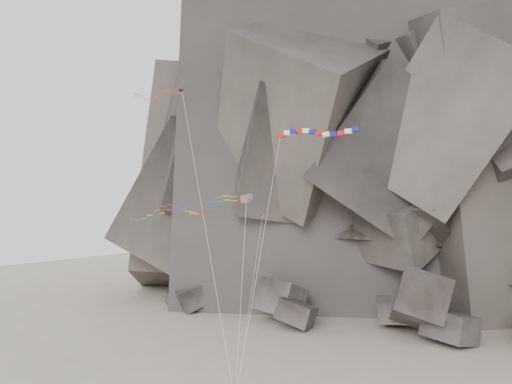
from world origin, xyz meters
The scene contains 6 objects.
headland centered at (0.00, 70.00, 42.00)m, with size 110.00×70.00×84.00m, color #5B534B, non-canonical shape.
boulder_field centered at (5.30, 34.34, 2.58)m, with size 76.28×15.41×11.02m.
delta_kite centered at (-12.76, 3.66, 32.75)m, with size 19.67×7.91×32.41m.
banner_kite centered at (7.69, 4.72, 26.61)m, with size 9.03×8.76×25.83m.
parafoil_kite centered at (-4.25, -1.61, 19.07)m, with size 14.82×2.69×18.95m.
pennant_kite centered at (2.13, 2.23, 14.00)m, with size 1.51×7.55×17.01m.
Camera 1 is at (27.22, -41.97, 18.97)m, focal length 35.00 mm.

